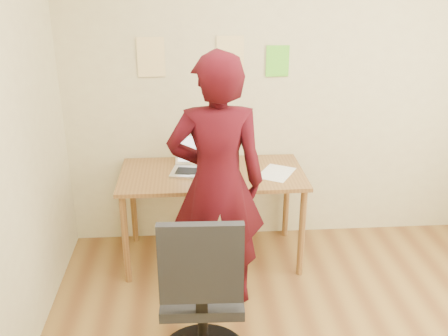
{
  "coord_description": "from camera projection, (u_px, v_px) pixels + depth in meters",
  "views": [
    {
      "loc": [
        -0.76,
        -2.12,
        2.21
      ],
      "look_at": [
        -0.53,
        0.95,
        0.95
      ],
      "focal_mm": 40.0,
      "sensor_mm": 36.0,
      "label": 1
    }
  ],
  "objects": [
    {
      "name": "wall_note_right",
      "position": [
        278.0,
        61.0,
        3.87
      ],
      "size": [
        0.18,
        0.0,
        0.24
      ],
      "primitive_type": "cube",
      "color": "#66DC31",
      "rests_on": "room"
    },
    {
      "name": "wall_note_left",
      "position": [
        151.0,
        57.0,
        3.79
      ],
      "size": [
        0.21,
        0.0,
        0.3
      ],
      "primitive_type": "cube",
      "color": "#F1D390",
      "rests_on": "room"
    },
    {
      "name": "office_chair",
      "position": [
        202.0,
        304.0,
        2.79
      ],
      "size": [
        0.54,
        0.54,
        1.04
      ],
      "rotation": [
        0.0,
        0.0,
        -0.04
      ],
      "color": "black",
      "rests_on": "ground"
    },
    {
      "name": "phone",
      "position": [
        235.0,
        181.0,
        3.64
      ],
      "size": [
        0.08,
        0.13,
        0.01
      ],
      "rotation": [
        0.0,
        0.0,
        -0.19
      ],
      "color": "black",
      "rests_on": "desk"
    },
    {
      "name": "desk",
      "position": [
        212.0,
        183.0,
        3.83
      ],
      "size": [
        1.4,
        0.7,
        0.74
      ],
      "color": "brown",
      "rests_on": "ground"
    },
    {
      "name": "laptop",
      "position": [
        196.0,
        164.0,
        3.82
      ],
      "size": [
        0.4,
        0.37,
        0.25
      ],
      "rotation": [
        0.0,
        0.0,
        -0.19
      ],
      "color": "silver",
      "rests_on": "desk"
    },
    {
      "name": "person",
      "position": [
        217.0,
        184.0,
        3.26
      ],
      "size": [
        0.64,
        0.42,
        1.75
      ],
      "primitive_type": "imported",
      "rotation": [
        0.0,
        0.0,
        3.14
      ],
      "color": "#38070E",
      "rests_on": "ground"
    },
    {
      "name": "paper_sheet",
      "position": [
        276.0,
        173.0,
        3.79
      ],
      "size": [
        0.35,
        0.38,
        0.0
      ],
      "primitive_type": "cube",
      "rotation": [
        0.0,
        0.0,
        -0.52
      ],
      "color": "white",
      "rests_on": "desk"
    },
    {
      "name": "wall_note_mid",
      "position": [
        230.0,
        56.0,
        3.83
      ],
      "size": [
        0.21,
        0.0,
        0.3
      ],
      "primitive_type": "cube",
      "color": "#F1D390",
      "rests_on": "room"
    },
    {
      "name": "room",
      "position": [
        352.0,
        162.0,
        2.33
      ],
      "size": [
        3.58,
        3.58,
        2.78
      ],
      "color": "brown",
      "rests_on": "ground"
    }
  ]
}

